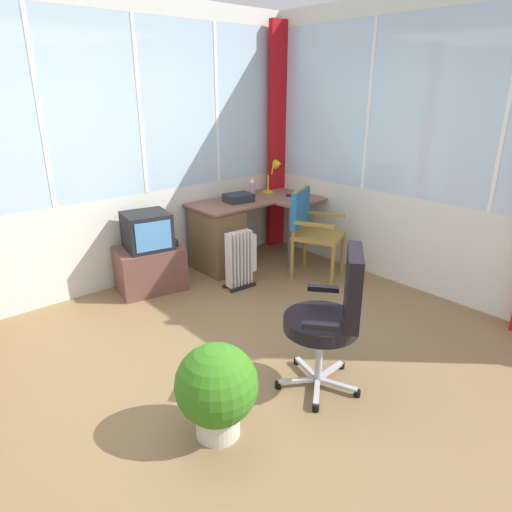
{
  "coord_description": "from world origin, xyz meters",
  "views": [
    {
      "loc": [
        -1.7,
        -2.19,
        1.95
      ],
      "look_at": [
        0.69,
        0.55,
        0.58
      ],
      "focal_mm": 31.68,
      "sensor_mm": 36.0,
      "label": 1
    }
  ],
  "objects_px": {
    "desk_lamp": "(276,170)",
    "potted_plant": "(217,388)",
    "space_heater": "(241,259)",
    "paper_tray": "(238,198)",
    "tv_on_stand": "(149,256)",
    "office_chair": "(334,311)",
    "wooden_armchair": "(308,222)",
    "tv_remote": "(293,196)",
    "spray_bottle": "(252,187)",
    "desk": "(223,234)"
  },
  "relations": [
    {
      "from": "wooden_armchair",
      "to": "paper_tray",
      "type": "bearing_deg",
      "value": 116.89
    },
    {
      "from": "desk",
      "to": "spray_bottle",
      "type": "relative_size",
      "value": 6.6
    },
    {
      "from": "desk_lamp",
      "to": "wooden_armchair",
      "type": "xyz_separation_m",
      "value": [
        -0.28,
        -0.8,
        -0.41
      ]
    },
    {
      "from": "space_heater",
      "to": "paper_tray",
      "type": "bearing_deg",
      "value": 52.85
    },
    {
      "from": "paper_tray",
      "to": "wooden_armchair",
      "type": "height_order",
      "value": "wooden_armchair"
    },
    {
      "from": "tv_remote",
      "to": "wooden_armchair",
      "type": "height_order",
      "value": "wooden_armchair"
    },
    {
      "from": "desk_lamp",
      "to": "tv_on_stand",
      "type": "distance_m",
      "value": 1.89
    },
    {
      "from": "desk_lamp",
      "to": "tv_remote",
      "type": "xyz_separation_m",
      "value": [
        -0.01,
        -0.31,
        -0.25
      ]
    },
    {
      "from": "wooden_armchair",
      "to": "office_chair",
      "type": "relative_size",
      "value": 0.95
    },
    {
      "from": "spray_bottle",
      "to": "wooden_armchair",
      "type": "height_order",
      "value": "spray_bottle"
    },
    {
      "from": "tv_on_stand",
      "to": "desk",
      "type": "bearing_deg",
      "value": -1.79
    },
    {
      "from": "desk",
      "to": "potted_plant",
      "type": "height_order",
      "value": "desk"
    },
    {
      "from": "desk",
      "to": "wooden_armchair",
      "type": "bearing_deg",
      "value": -50.75
    },
    {
      "from": "space_heater",
      "to": "potted_plant",
      "type": "distance_m",
      "value": 2.13
    },
    {
      "from": "office_chair",
      "to": "potted_plant",
      "type": "height_order",
      "value": "office_chair"
    },
    {
      "from": "tv_remote",
      "to": "tv_on_stand",
      "type": "relative_size",
      "value": 0.19
    },
    {
      "from": "tv_on_stand",
      "to": "tv_remote",
      "type": "bearing_deg",
      "value": -8.44
    },
    {
      "from": "desk_lamp",
      "to": "potted_plant",
      "type": "relative_size",
      "value": 0.68
    },
    {
      "from": "wooden_armchair",
      "to": "potted_plant",
      "type": "distance_m",
      "value": 2.61
    },
    {
      "from": "desk",
      "to": "paper_tray",
      "type": "relative_size",
      "value": 4.75
    },
    {
      "from": "space_heater",
      "to": "potted_plant",
      "type": "xyz_separation_m",
      "value": [
        -1.46,
        -1.55,
        0.02
      ]
    },
    {
      "from": "wooden_armchair",
      "to": "office_chair",
      "type": "xyz_separation_m",
      "value": [
        -1.36,
        -1.48,
        -0.02
      ]
    },
    {
      "from": "spray_bottle",
      "to": "desk",
      "type": "bearing_deg",
      "value": -167.53
    },
    {
      "from": "tv_on_stand",
      "to": "space_heater",
      "type": "bearing_deg",
      "value": -36.95
    },
    {
      "from": "spray_bottle",
      "to": "paper_tray",
      "type": "distance_m",
      "value": 0.34
    },
    {
      "from": "desk_lamp",
      "to": "tv_on_stand",
      "type": "xyz_separation_m",
      "value": [
        -1.77,
        -0.04,
        -0.65
      ]
    },
    {
      "from": "office_chair",
      "to": "potted_plant",
      "type": "relative_size",
      "value": 1.7
    },
    {
      "from": "desk",
      "to": "potted_plant",
      "type": "bearing_deg",
      "value": -128.06
    },
    {
      "from": "desk",
      "to": "tv_remote",
      "type": "xyz_separation_m",
      "value": [
        0.86,
        -0.23,
        0.35
      ]
    },
    {
      "from": "office_chair",
      "to": "space_heater",
      "type": "height_order",
      "value": "office_chair"
    },
    {
      "from": "desk_lamp",
      "to": "paper_tray",
      "type": "xyz_separation_m",
      "value": [
        -0.64,
        -0.08,
        -0.22
      ]
    },
    {
      "from": "wooden_armchair",
      "to": "office_chair",
      "type": "bearing_deg",
      "value": -132.63
    },
    {
      "from": "spray_bottle",
      "to": "potted_plant",
      "type": "bearing_deg",
      "value": -134.59
    },
    {
      "from": "wooden_armchair",
      "to": "space_heater",
      "type": "distance_m",
      "value": 0.84
    },
    {
      "from": "tv_remote",
      "to": "office_chair",
      "type": "distance_m",
      "value": 2.57
    },
    {
      "from": "paper_tray",
      "to": "wooden_armchair",
      "type": "relative_size",
      "value": 0.32
    },
    {
      "from": "desk_lamp",
      "to": "spray_bottle",
      "type": "bearing_deg",
      "value": 172.1
    },
    {
      "from": "tv_remote",
      "to": "paper_tray",
      "type": "height_order",
      "value": "paper_tray"
    },
    {
      "from": "spray_bottle",
      "to": "tv_on_stand",
      "type": "xyz_separation_m",
      "value": [
        -1.44,
        -0.09,
        -0.49
      ]
    },
    {
      "from": "desk_lamp",
      "to": "desk",
      "type": "bearing_deg",
      "value": -175.23
    },
    {
      "from": "space_heater",
      "to": "potted_plant",
      "type": "relative_size",
      "value": 1.01
    },
    {
      "from": "office_chair",
      "to": "tv_on_stand",
      "type": "bearing_deg",
      "value": 93.31
    },
    {
      "from": "spray_bottle",
      "to": "potted_plant",
      "type": "relative_size",
      "value": 0.37
    },
    {
      "from": "potted_plant",
      "to": "paper_tray",
      "type": "bearing_deg",
      "value": 48.18
    },
    {
      "from": "paper_tray",
      "to": "potted_plant",
      "type": "xyz_separation_m",
      "value": [
        -1.85,
        -2.07,
        -0.46
      ]
    },
    {
      "from": "paper_tray",
      "to": "tv_on_stand",
      "type": "relative_size",
      "value": 0.37
    },
    {
      "from": "wooden_armchair",
      "to": "potted_plant",
      "type": "bearing_deg",
      "value": -148.74
    },
    {
      "from": "spray_bottle",
      "to": "paper_tray",
      "type": "height_order",
      "value": "spray_bottle"
    },
    {
      "from": "tv_remote",
      "to": "wooden_armchair",
      "type": "bearing_deg",
      "value": -152.52
    },
    {
      "from": "wooden_armchair",
      "to": "office_chair",
      "type": "height_order",
      "value": "office_chair"
    }
  ]
}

